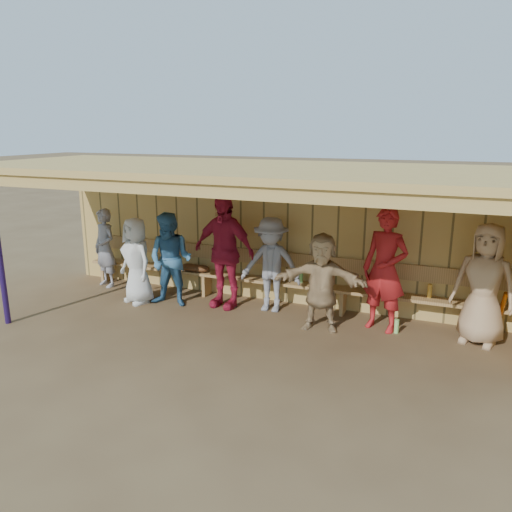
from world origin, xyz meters
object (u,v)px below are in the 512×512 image
Objects in this scene: player_h at (484,285)px; player_f at (321,282)px; player_g at (385,270)px; bench at (272,275)px; player_e at (271,265)px; player_c at (171,260)px; player_d at (224,251)px; player_a at (105,248)px; player_b at (136,261)px.

player_f is at bearing -155.03° from player_h.
bench is at bearing -177.24° from player_g.
player_g reaches higher than player_e.
player_g is 2.10m from bench.
player_h is (4.98, 0.31, 0.06)m from player_c.
bench is (0.73, 0.45, -0.46)m from player_d.
player_h reaches higher than player_a.
player_d is at bearing 17.76° from player_a.
player_g reaches higher than player_f.
player_c is at bearing 172.29° from player_f.
player_e reaches higher than player_b.
player_b is at bearing -158.52° from player_g.
player_f is at bearing -141.55° from player_g.
player_d is at bearing 161.94° from player_f.
player_d is 1.03× the size of player_g.
player_g is at bearing -6.73° from player_e.
player_e is at bearing -167.53° from player_g.
bench is (-3.38, 0.46, -0.36)m from player_h.
player_c is (0.64, 0.10, 0.05)m from player_b.
player_c is 0.94m from player_d.
player_h reaches higher than player_f.
player_e is at bearing -73.51° from bench.
player_d is at bearing -164.64° from player_h.
player_f is at bearing 14.19° from player_a.
player_c is 1.08× the size of player_f.
player_d reaches higher than player_a.
player_d is at bearing -176.18° from player_e.
bench is at bearing 103.45° from player_e.
player_b is 4.26m from player_g.
player_h is at bearing 3.36° from player_f.
player_c is at bearing -161.02° from player_h.
player_e is at bearing 13.26° from player_d.
player_a is 0.78× the size of player_d.
player_b reaches higher than bench.
player_c is at bearing 6.39° from player_a.
player_b is at bearing -158.23° from player_d.
player_e is 1.12m from player_f.
player_d reaches higher than player_e.
player_f is at bearing -6.95° from player_c.
player_b is at bearing -158.81° from bench.
player_e is (0.83, 0.10, -0.18)m from player_d.
player_b is at bearing -176.48° from player_c.
player_g is at bearing -0.80° from player_c.
player_b is 0.78× the size of player_d.
player_a is 2.67m from player_d.
player_a is at bearing 167.00° from player_f.
player_a is 4.52m from player_f.
player_c is 3.61m from player_g.
player_b reaches higher than player_f.
player_h is (2.27, 0.38, 0.12)m from player_f.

